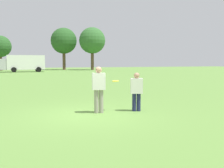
% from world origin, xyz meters
% --- Properties ---
extents(ground_plane, '(156.14, 156.14, 0.00)m').
position_xyz_m(ground_plane, '(0.00, 0.00, 0.00)').
color(ground_plane, '#608C3D').
extents(player_thrower, '(0.52, 0.35, 1.75)m').
position_xyz_m(player_thrower, '(0.49, 0.14, 0.99)').
color(player_thrower, gray).
rests_on(player_thrower, ground).
extents(player_defender, '(0.51, 0.38, 1.51)m').
position_xyz_m(player_defender, '(1.98, -0.03, 0.84)').
color(player_defender, '#1E234C').
rests_on(player_defender, ground).
extents(frisbee, '(0.27, 0.27, 0.06)m').
position_xyz_m(frisbee, '(1.23, 0.29, 1.18)').
color(frisbee, yellow).
extents(box_truck, '(8.54, 3.11, 3.18)m').
position_xyz_m(box_truck, '(-1.41, 42.39, 1.75)').
color(box_truck, white).
rests_on(box_truck, ground).
extents(tree_far_east_pine, '(4.79, 4.79, 7.79)m').
position_xyz_m(tree_far_east_pine, '(-5.79, 52.99, 5.36)').
color(tree_far_east_pine, brown).
rests_on(tree_far_east_pine, ground).
extents(tree_far_west_pine, '(6.26, 6.26, 10.17)m').
position_xyz_m(tree_far_west_pine, '(8.41, 53.36, 7.00)').
color(tree_far_west_pine, brown).
rests_on(tree_far_west_pine, ground).
extents(tree_horizon_center, '(6.24, 6.24, 10.15)m').
position_xyz_m(tree_horizon_center, '(14.60, 49.87, 6.98)').
color(tree_horizon_center, brown).
rests_on(tree_horizon_center, ground).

